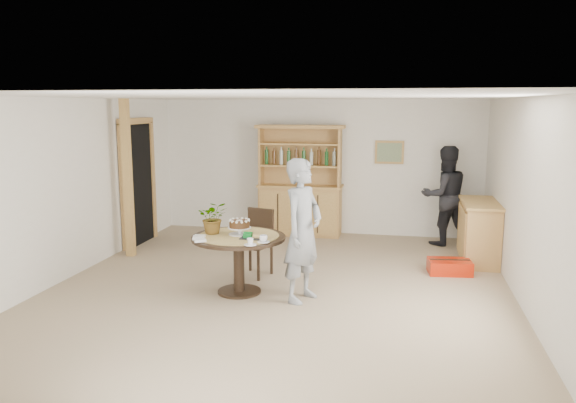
# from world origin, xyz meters

# --- Properties ---
(ground) EXTENTS (7.00, 7.00, 0.00)m
(ground) POSITION_xyz_m (0.00, 0.00, 0.00)
(ground) COLOR tan
(ground) RESTS_ON ground
(room_shell) EXTENTS (6.04, 7.04, 2.52)m
(room_shell) POSITION_xyz_m (0.00, 0.01, 1.74)
(room_shell) COLOR white
(room_shell) RESTS_ON ground
(doorway) EXTENTS (0.13, 1.10, 2.18)m
(doorway) POSITION_xyz_m (-2.93, 2.00, 1.11)
(doorway) COLOR black
(doorway) RESTS_ON ground
(pine_post) EXTENTS (0.12, 0.12, 2.50)m
(pine_post) POSITION_xyz_m (-2.70, 1.20, 1.25)
(pine_post) COLOR tan
(pine_post) RESTS_ON ground
(hutch) EXTENTS (1.62, 0.54, 2.04)m
(hutch) POSITION_xyz_m (-0.30, 3.24, 0.69)
(hutch) COLOR tan
(hutch) RESTS_ON ground
(sideboard) EXTENTS (0.54, 1.26, 0.94)m
(sideboard) POSITION_xyz_m (2.74, 2.00, 0.47)
(sideboard) COLOR tan
(sideboard) RESTS_ON ground
(dining_table) EXTENTS (1.20, 1.20, 0.76)m
(dining_table) POSITION_xyz_m (-0.47, -0.18, 0.60)
(dining_table) COLOR black
(dining_table) RESTS_ON ground
(dining_chair) EXTENTS (0.52, 0.52, 0.95)m
(dining_chair) POSITION_xyz_m (-0.45, 0.65, 0.54)
(dining_chair) COLOR black
(dining_chair) RESTS_ON ground
(birthday_cake) EXTENTS (0.30, 0.30, 0.20)m
(birthday_cake) POSITION_xyz_m (-0.47, -0.13, 0.88)
(birthday_cake) COLOR white
(birthday_cake) RESTS_ON dining_table
(flower_vase) EXTENTS (0.47, 0.44, 0.42)m
(flower_vase) POSITION_xyz_m (-0.82, -0.13, 0.97)
(flower_vase) COLOR #3F7233
(flower_vase) RESTS_ON dining_table
(gift_tray) EXTENTS (0.30, 0.20, 0.08)m
(gift_tray) POSITION_xyz_m (-0.26, -0.30, 0.79)
(gift_tray) COLOR black
(gift_tray) RESTS_ON dining_table
(coffee_cup_a) EXTENTS (0.15, 0.15, 0.09)m
(coffee_cup_a) POSITION_xyz_m (-0.07, -0.46, 0.80)
(coffee_cup_a) COLOR white
(coffee_cup_a) RESTS_ON dining_table
(coffee_cup_b) EXTENTS (0.15, 0.15, 0.08)m
(coffee_cup_b) POSITION_xyz_m (-0.19, -0.63, 0.79)
(coffee_cup_b) COLOR white
(coffee_cup_b) RESTS_ON dining_table
(napkins) EXTENTS (0.24, 0.33, 0.03)m
(napkins) POSITION_xyz_m (-0.88, -0.49, 0.77)
(napkins) COLOR white
(napkins) RESTS_ON dining_table
(teen_boy) EXTENTS (0.63, 0.76, 1.77)m
(teen_boy) POSITION_xyz_m (0.38, -0.28, 0.88)
(teen_boy) COLOR gray
(teen_boy) RESTS_ON ground
(adult_person) EXTENTS (1.01, 0.91, 1.72)m
(adult_person) POSITION_xyz_m (2.27, 3.00, 0.86)
(adult_person) COLOR black
(adult_person) RESTS_ON ground
(red_suitcase) EXTENTS (0.64, 0.46, 0.21)m
(red_suitcase) POSITION_xyz_m (2.26, 1.23, 0.10)
(red_suitcase) COLOR red
(red_suitcase) RESTS_ON ground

